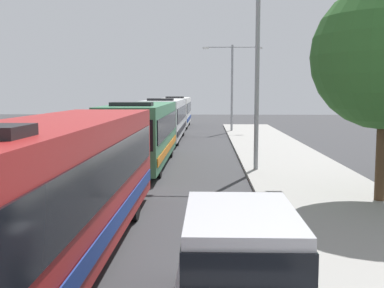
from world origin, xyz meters
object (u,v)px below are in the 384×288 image
object	(u,v)px
white_suv	(241,270)
streetlamp_far	(232,78)
bus_middle	(166,118)
bus_second_in_line	(143,132)
streetlamp_mid	(257,61)
bus_lead	(55,185)
bus_fourth_in_line	(177,111)

from	to	relation	value
white_suv	streetlamp_far	bearing A→B (deg)	87.28
bus_middle	white_suv	bearing A→B (deg)	-82.67
streetlamp_far	bus_second_in_line	bearing A→B (deg)	-105.34
bus_second_in_line	streetlamp_mid	world-z (taller)	streetlamp_mid
streetlamp_mid	bus_middle	bearing A→B (deg)	110.59
streetlamp_mid	white_suv	bearing A→B (deg)	-96.74
bus_second_in_line	streetlamp_far	world-z (taller)	streetlamp_far
bus_lead	bus_fourth_in_line	distance (m)	39.19
white_suv	bus_middle	bearing A→B (deg)	97.33
bus_lead	bus_fourth_in_line	world-z (taller)	same
bus_middle	streetlamp_far	bearing A→B (deg)	52.75
bus_fourth_in_line	bus_second_in_line	bearing A→B (deg)	-90.00
bus_lead	white_suv	bearing A→B (deg)	-37.97
bus_middle	bus_fourth_in_line	world-z (taller)	same
bus_fourth_in_line	streetlamp_mid	distance (m)	28.41
bus_lead	bus_middle	distance (m)	25.86
streetlamp_mid	streetlamp_far	bearing A→B (deg)	90.00
bus_middle	streetlamp_mid	bearing A→B (deg)	-69.41
bus_middle	bus_lead	bearing A→B (deg)	-90.00
bus_lead	bus_second_in_line	world-z (taller)	same
bus_lead	white_suv	distance (m)	4.74
bus_fourth_in_line	streetlamp_mid	world-z (taller)	streetlamp_mid
bus_second_in_line	bus_fourth_in_line	world-z (taller)	same
streetlamp_mid	bus_second_in_line	bearing A→B (deg)	161.64
white_suv	streetlamp_far	world-z (taller)	streetlamp_far
bus_middle	streetlamp_far	world-z (taller)	streetlamp_far
bus_second_in_line	bus_fourth_in_line	bearing A→B (deg)	90.00
white_suv	streetlamp_far	size ratio (longest dim) A/B	0.59
bus_middle	white_suv	size ratio (longest dim) A/B	2.73
bus_lead	streetlamp_far	distance (m)	33.55
bus_middle	white_suv	xyz separation A→B (m)	(3.70, -28.75, -0.66)
white_suv	streetlamp_far	xyz separation A→B (m)	(1.70, 35.85, 3.84)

